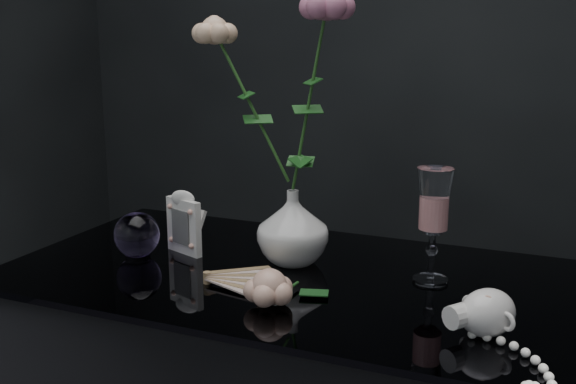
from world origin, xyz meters
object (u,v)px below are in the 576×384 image
at_px(wine_glass, 433,226).
at_px(pearl_jar, 488,311).
at_px(paperweight, 137,235).
at_px(loose_rose, 269,287).
at_px(picture_frame, 184,222).
at_px(vase, 293,227).

xyz_separation_m(wine_glass, pearl_jar, (0.12, -0.19, -0.07)).
relative_size(paperweight, pearl_jar, 0.35).
distance_m(wine_glass, loose_rose, 0.32).
height_order(wine_glass, pearl_jar, wine_glass).
distance_m(picture_frame, paperweight, 0.10).
distance_m(vase, picture_frame, 0.23).
bearing_deg(loose_rose, picture_frame, 159.90).
height_order(vase, wine_glass, wine_glass).
xyz_separation_m(picture_frame, pearl_jar, (0.62, -0.15, -0.03)).
distance_m(paperweight, pearl_jar, 0.70).
relative_size(wine_glass, loose_rose, 1.14).
xyz_separation_m(vase, loose_rose, (0.05, -0.21, -0.04)).
bearing_deg(wine_glass, pearl_jar, -56.99).
distance_m(vase, paperweight, 0.32).
height_order(wine_glass, loose_rose, wine_glass).
xyz_separation_m(wine_glass, paperweight, (-0.57, -0.09, -0.06)).
bearing_deg(wine_glass, picture_frame, -176.08).
bearing_deg(loose_rose, paperweight, 173.77).
bearing_deg(paperweight, loose_rose, -19.55).
relative_size(vase, picture_frame, 1.10).
xyz_separation_m(loose_rose, pearl_jar, (0.34, 0.03, 0.01)).
xyz_separation_m(picture_frame, paperweight, (-0.08, -0.06, -0.02)).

